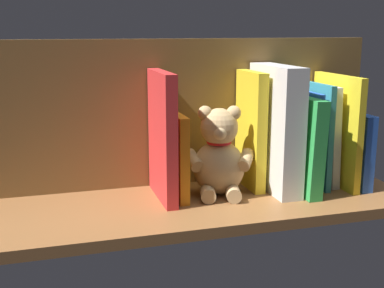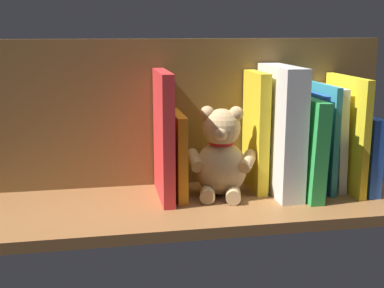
% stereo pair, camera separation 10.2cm
% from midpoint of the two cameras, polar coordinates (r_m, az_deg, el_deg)
% --- Properties ---
extents(ground_plane, '(0.93, 0.31, 0.02)m').
position_cam_midpoint_polar(ground_plane, '(1.06, -2.78, -6.94)').
color(ground_plane, brown).
extents(shelf_back_panel, '(0.93, 0.02, 0.33)m').
position_cam_midpoint_polar(shelf_back_panel, '(1.14, -4.43, 3.49)').
color(shelf_back_panel, brown).
rests_on(shelf_back_panel, ground_plane).
extents(book_0, '(0.03, 0.18, 0.17)m').
position_cam_midpoint_polar(book_0, '(1.20, 14.59, -0.32)').
color(book_0, blue).
rests_on(book_0, ground_plane).
extents(book_1, '(0.02, 0.19, 0.25)m').
position_cam_midpoint_polar(book_1, '(1.17, 13.50, 1.50)').
color(book_1, yellow).
rests_on(book_1, ground_plane).
extents(book_2, '(0.03, 0.14, 0.23)m').
position_cam_midpoint_polar(book_2, '(1.18, 11.86, 1.11)').
color(book_2, silver).
rests_on(book_2, ground_plane).
extents(book_3, '(0.01, 0.16, 0.23)m').
position_cam_midpoint_polar(book_3, '(1.17, 10.97, 1.10)').
color(book_3, teal).
rests_on(book_3, ground_plane).
extents(book_4, '(0.02, 0.15, 0.21)m').
position_cam_midpoint_polar(book_4, '(1.16, 9.94, 0.65)').
color(book_4, blue).
rests_on(book_4, ground_plane).
extents(book_5, '(0.04, 0.20, 0.21)m').
position_cam_midpoint_polar(book_5, '(1.13, 9.12, 0.14)').
color(book_5, green).
rests_on(book_5, ground_plane).
extents(dictionary_thick_white, '(0.05, 0.19, 0.27)m').
position_cam_midpoint_polar(dictionary_thick_white, '(1.11, 6.77, 1.71)').
color(dictionary_thick_white, silver).
rests_on(dictionary_thick_white, ground_plane).
extents(book_6, '(0.02, 0.12, 0.26)m').
position_cam_midpoint_polar(book_6, '(1.12, 4.01, 1.53)').
color(book_6, yellow).
rests_on(book_6, ground_plane).
extents(teddy_bear, '(0.15, 0.14, 0.19)m').
position_cam_midpoint_polar(teddy_bear, '(1.07, 0.33, -1.38)').
color(teddy_bear, tan).
rests_on(teddy_bear, ground_plane).
extents(book_7, '(0.02, 0.15, 0.18)m').
position_cam_midpoint_polar(book_7, '(1.07, -4.59, -1.24)').
color(book_7, orange).
rests_on(book_7, ground_plane).
extents(book_8, '(0.02, 0.17, 0.26)m').
position_cam_midpoint_polar(book_8, '(1.04, -6.16, 0.86)').
color(book_8, red).
rests_on(book_8, ground_plane).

